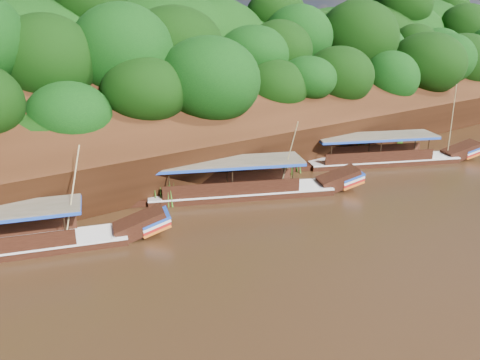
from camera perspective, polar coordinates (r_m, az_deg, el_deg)
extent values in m
plane|color=black|center=(26.93, 9.50, -6.62)|extent=(160.00, 160.00, 0.00)
cube|color=black|center=(38.07, -7.52, 6.74)|extent=(120.00, 16.12, 13.64)
cube|color=black|center=(47.69, -13.13, 4.61)|extent=(120.00, 24.00, 12.00)
ellipsoid|color=#113909|center=(34.79, -15.44, 5.02)|extent=(18.00, 8.00, 6.40)
ellipsoid|color=#113909|center=(43.56, -12.45, 15.61)|extent=(24.00, 11.00, 8.40)
ellipsoid|color=#113909|center=(52.67, 17.23, 9.39)|extent=(18.00, 8.00, 6.00)
ellipsoid|color=#113909|center=(64.59, 17.91, 15.84)|extent=(22.00, 10.00, 8.00)
cube|color=black|center=(41.09, 16.95, 1.94)|extent=(12.61, 7.52, 0.91)
cube|color=silver|center=(40.97, 17.01, 2.51)|extent=(12.64, 7.58, 0.10)
cube|color=black|center=(44.67, 25.37, 3.19)|extent=(3.46, 2.80, 1.76)
cube|color=#1A42AE|center=(45.07, 26.26, 3.59)|extent=(2.17, 2.24, 0.65)
cube|color=#B21613|center=(45.15, 26.20, 3.17)|extent=(2.17, 2.24, 0.65)
cube|color=brown|center=(40.10, 16.26, 5.20)|extent=(10.22, 6.63, 0.12)
cube|color=#1A42AE|center=(40.13, 16.24, 5.03)|extent=(10.22, 6.63, 0.18)
cylinder|color=tan|center=(42.66, 24.42, 6.67)|extent=(1.63, 0.85, 6.08)
cube|color=black|center=(32.19, 0.14, -1.94)|extent=(12.38, 7.43, 0.94)
cube|color=silver|center=(32.03, 0.14, -1.19)|extent=(12.41, 7.50, 0.10)
cube|color=black|center=(33.91, 11.97, 0.06)|extent=(3.44, 2.83, 1.77)
cube|color=#1A42AE|center=(34.12, 13.23, 0.64)|extent=(2.17, 2.29, 0.65)
cube|color=#B21613|center=(34.23, 13.19, 0.08)|extent=(2.17, 2.29, 0.65)
cube|color=brown|center=(31.24, -1.28, 2.29)|extent=(10.05, 6.59, 0.13)
cube|color=#1A42AE|center=(31.27, -1.28, 2.07)|extent=(10.05, 6.59, 0.19)
cylinder|color=tan|center=(31.38, 6.02, 3.14)|extent=(0.36, 1.82, 4.75)
cube|color=black|center=(26.81, -12.00, -5.29)|extent=(3.41, 2.50, 1.74)
cube|color=#1A42AE|center=(26.76, -10.32, -4.53)|extent=(2.04, 2.10, 0.65)
cube|color=#B21613|center=(26.90, -10.28, -5.18)|extent=(2.04, 2.10, 0.65)
cylinder|color=tan|center=(25.76, -19.77, -1.54)|extent=(1.67, 1.15, 4.76)
cone|color=#336A1A|center=(29.07, -26.51, -4.54)|extent=(1.50, 1.50, 1.81)
cone|color=#336A1A|center=(30.75, -8.90, -1.61)|extent=(1.50, 1.50, 1.62)
cone|color=#336A1A|center=(34.12, -0.65, 0.77)|extent=(1.50, 1.50, 1.65)
cone|color=#336A1A|center=(36.88, 6.38, 2.59)|extent=(1.50, 1.50, 2.28)
cone|color=#336A1A|center=(42.40, 14.48, 3.69)|extent=(1.50, 1.50, 1.42)
cone|color=#336A1A|center=(47.92, 18.74, 5.13)|extent=(1.50, 1.50, 1.58)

